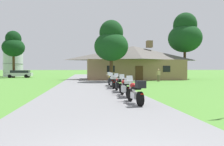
# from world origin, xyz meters

# --- Properties ---
(ground_plane) EXTENTS (500.00, 500.00, 0.00)m
(ground_plane) POSITION_xyz_m (0.00, 20.00, 0.00)
(ground_plane) COLOR #4C8433
(asphalt_driveway) EXTENTS (6.40, 80.00, 0.06)m
(asphalt_driveway) POSITION_xyz_m (0.00, 18.00, 0.03)
(asphalt_driveway) COLOR slate
(asphalt_driveway) RESTS_ON ground
(motorcycle_red_nearest_to_camera) EXTENTS (0.69, 2.08, 1.30)m
(motorcycle_red_nearest_to_camera) POSITION_xyz_m (1.90, 6.68, 0.62)
(motorcycle_red_nearest_to_camera) COLOR black
(motorcycle_red_nearest_to_camera) RESTS_ON asphalt_driveway
(motorcycle_red_second_in_row) EXTENTS (0.79, 2.08, 1.30)m
(motorcycle_red_second_in_row) POSITION_xyz_m (1.95, 9.21, 0.61)
(motorcycle_red_second_in_row) COLOR black
(motorcycle_red_second_in_row) RESTS_ON asphalt_driveway
(motorcycle_red_third_in_row) EXTENTS (0.80, 2.08, 1.30)m
(motorcycle_red_third_in_row) POSITION_xyz_m (1.99, 11.76, 0.61)
(motorcycle_red_third_in_row) COLOR black
(motorcycle_red_third_in_row) RESTS_ON asphalt_driveway
(motorcycle_white_fourth_in_row) EXTENTS (0.66, 2.08, 1.30)m
(motorcycle_white_fourth_in_row) POSITION_xyz_m (1.88, 14.58, 0.62)
(motorcycle_white_fourth_in_row) COLOR black
(motorcycle_white_fourth_in_row) RESTS_ON asphalt_driveway
(motorcycle_yellow_farthest_in_row) EXTENTS (0.79, 2.08, 1.30)m
(motorcycle_yellow_farthest_in_row) POSITION_xyz_m (2.05, 17.02, 0.61)
(motorcycle_yellow_farthest_in_row) COLOR black
(motorcycle_yellow_farthest_in_row) RESTS_ON asphalt_driveway
(stone_lodge) EXTENTS (15.47, 7.55, 6.21)m
(stone_lodge) POSITION_xyz_m (7.28, 29.67, 2.73)
(stone_lodge) COLOR #896B4C
(stone_lodge) RESTS_ON ground
(bystander_tan_shirt_near_lodge) EXTENTS (0.54, 0.28, 1.67)m
(bystander_tan_shirt_near_lodge) POSITION_xyz_m (9.24, 23.61, 0.93)
(bystander_tan_shirt_near_lodge) COLOR #75664C
(bystander_tan_shirt_near_lodge) RESTS_ON ground
(tree_by_lodge_front) EXTENTS (4.30, 4.30, 7.85)m
(tree_by_lodge_front) POSITION_xyz_m (2.90, 23.37, 5.01)
(tree_by_lodge_front) COLOR #422D19
(tree_by_lodge_front) RESTS_ON ground
(tree_left_far) EXTENTS (4.05, 4.05, 8.86)m
(tree_left_far) POSITION_xyz_m (-13.77, 38.65, 6.16)
(tree_left_far) COLOR #422D19
(tree_left_far) RESTS_ON ground
(tree_right_of_lodge) EXTENTS (5.54, 5.54, 11.12)m
(tree_right_of_lodge) POSITION_xyz_m (16.33, 30.42, 7.47)
(tree_right_of_lodge) COLOR #422D19
(tree_right_of_lodge) RESTS_ON ground
(metal_silo_distant) EXTENTS (4.13, 4.13, 6.59)m
(metal_silo_distant) POSITION_xyz_m (-15.98, 45.21, 3.30)
(metal_silo_distant) COLOR #B2B7BC
(metal_silo_distant) RESTS_ON ground
(parked_silver_suv_far_left) EXTENTS (4.65, 2.02, 1.40)m
(parked_silver_suv_far_left) POSITION_xyz_m (-12.58, 38.18, 0.78)
(parked_silver_suv_far_left) COLOR #ADAFB7
(parked_silver_suv_far_left) RESTS_ON ground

